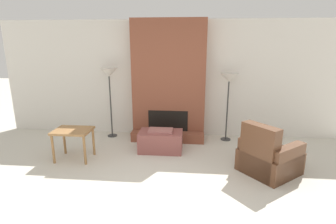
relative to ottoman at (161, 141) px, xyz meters
The scene contains 8 objects.
ground_plane 1.99m from the ottoman, 87.48° to the right, with size 24.00×24.00×0.00m, color beige.
wall_back 1.53m from the ottoman, 85.36° to the left, with size 7.76×0.06×2.60m, color silver.
fireplace 1.32m from the ottoman, 84.05° to the left, with size 1.59×0.64×2.60m.
ottoman is the anchor object (origin of this frame).
armchair 2.01m from the ottoman, 22.35° to the right, with size 1.12×1.11×0.88m.
side_table 1.66m from the ottoman, 161.30° to the right, with size 0.66×0.51×0.58m.
floor_lamp_left 1.87m from the ottoman, 148.70° to the left, with size 0.40×0.40×1.57m.
floor_lamp_right 1.93m from the ottoman, 28.37° to the left, with size 0.40×0.40×1.49m.
Camera 1 is at (0.50, -2.90, 2.11)m, focal length 28.00 mm.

